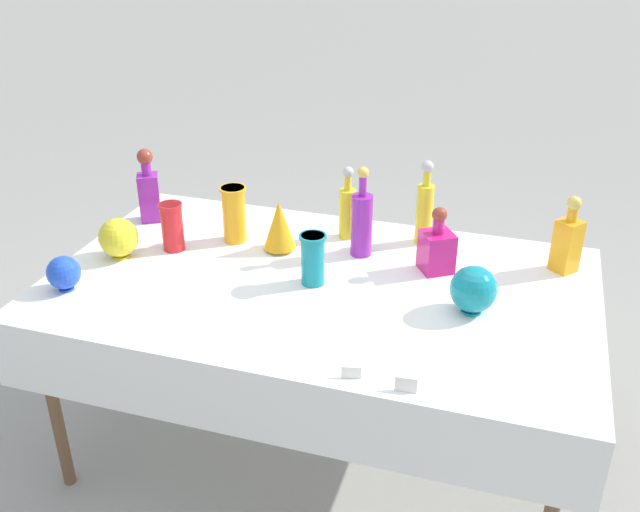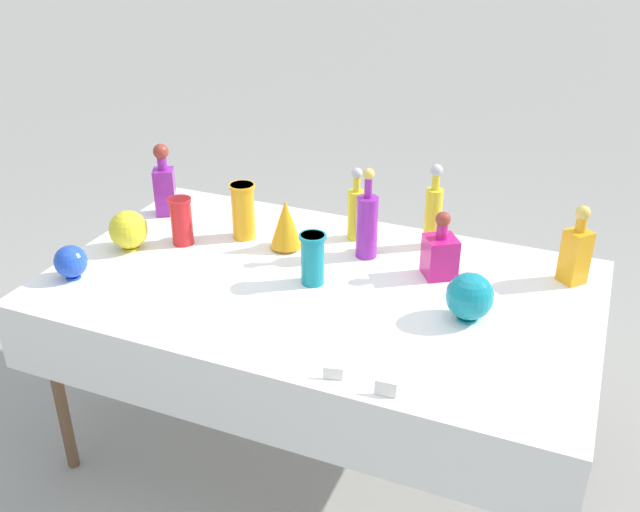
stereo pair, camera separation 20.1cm
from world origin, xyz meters
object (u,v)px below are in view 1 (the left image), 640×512
at_px(tall_bottle_2, 362,222).
at_px(round_bowl_0, 474,289).
at_px(slender_vase_1, 234,213).
at_px(slender_vase_2, 172,225).
at_px(square_decanter_2, 568,241).
at_px(round_bowl_1, 64,273).
at_px(tall_bottle_1, 425,209).
at_px(fluted_vase_0, 279,225).
at_px(tall_bottle_0, 347,209).
at_px(slender_vase_0, 313,258).
at_px(round_bowl_2, 118,238).
at_px(square_decanter_0, 149,190).
at_px(square_decanter_1, 437,248).

relative_size(tall_bottle_2, round_bowl_0, 2.16).
xyz_separation_m(slender_vase_1, slender_vase_2, (-0.19, -0.14, -0.02)).
distance_m(square_decanter_2, round_bowl_1, 1.74).
bearing_deg(round_bowl_0, tall_bottle_1, 117.65).
relative_size(tall_bottle_2, fluted_vase_0, 1.75).
distance_m(tall_bottle_0, square_decanter_2, 0.81).
xyz_separation_m(tall_bottle_2, slender_vase_0, (-0.10, -0.26, -0.03)).
height_order(slender_vase_0, fluted_vase_0, fluted_vase_0).
distance_m(slender_vase_0, round_bowl_2, 0.74).
xyz_separation_m(slender_vase_0, slender_vase_2, (-0.58, 0.09, -0.00)).
bearing_deg(square_decanter_0, tall_bottle_2, -2.74).
relative_size(square_decanter_0, slender_vase_0, 1.66).
relative_size(tall_bottle_1, square_decanter_2, 1.16).
relative_size(square_decanter_0, round_bowl_2, 1.99).
bearing_deg(round_bowl_2, tall_bottle_0, 28.87).
distance_m(slender_vase_1, slender_vase_2, 0.24).
distance_m(square_decanter_1, slender_vase_2, 0.98).
bearing_deg(tall_bottle_1, slender_vase_0, -125.29).
xyz_separation_m(tall_bottle_2, square_decanter_2, (0.72, 0.09, -0.01)).
bearing_deg(tall_bottle_0, fluted_vase_0, -139.05).
xyz_separation_m(slender_vase_0, round_bowl_2, (-0.74, -0.03, -0.02)).
bearing_deg(slender_vase_2, round_bowl_1, -118.29).
relative_size(tall_bottle_0, round_bowl_1, 2.36).
xyz_separation_m(tall_bottle_0, square_decanter_1, (0.38, -0.17, -0.03)).
distance_m(tall_bottle_1, tall_bottle_2, 0.26).
height_order(round_bowl_1, round_bowl_2, round_bowl_2).
relative_size(square_decanter_2, round_bowl_0, 1.78).
xyz_separation_m(tall_bottle_1, round_bowl_2, (-1.05, -0.46, -0.06)).
height_order(tall_bottle_1, square_decanter_1, tall_bottle_1).
bearing_deg(round_bowl_1, slender_vase_2, 61.71).
xyz_separation_m(square_decanter_1, round_bowl_2, (-1.13, -0.25, -0.01)).
bearing_deg(slender_vase_1, tall_bottle_0, 21.50).
xyz_separation_m(tall_bottle_2, slender_vase_2, (-0.69, -0.17, -0.03)).
bearing_deg(square_decanter_0, slender_vase_0, -20.98).
distance_m(tall_bottle_1, slender_vase_2, 0.95).
relative_size(square_decanter_0, square_decanter_2, 1.07).
height_order(tall_bottle_1, slender_vase_2, tall_bottle_1).
bearing_deg(round_bowl_2, tall_bottle_2, 18.92).
distance_m(tall_bottle_1, round_bowl_0, 0.52).
bearing_deg(square_decanter_0, round_bowl_0, -13.91).
bearing_deg(slender_vase_1, square_decanter_1, -0.77).
height_order(fluted_vase_0, round_bowl_0, fluted_vase_0).
xyz_separation_m(tall_bottle_1, fluted_vase_0, (-0.50, -0.23, -0.04)).
height_order(square_decanter_1, slender_vase_2, square_decanter_1).
height_order(tall_bottle_2, square_decanter_0, tall_bottle_2).
xyz_separation_m(square_decanter_2, slender_vase_0, (-0.83, -0.35, -0.02)).
bearing_deg(square_decanter_2, round_bowl_1, -158.16).
bearing_deg(tall_bottle_2, slender_vase_1, -176.24).
bearing_deg(slender_vase_0, tall_bottle_1, 54.71).
bearing_deg(tall_bottle_1, slender_vase_1, -163.79).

